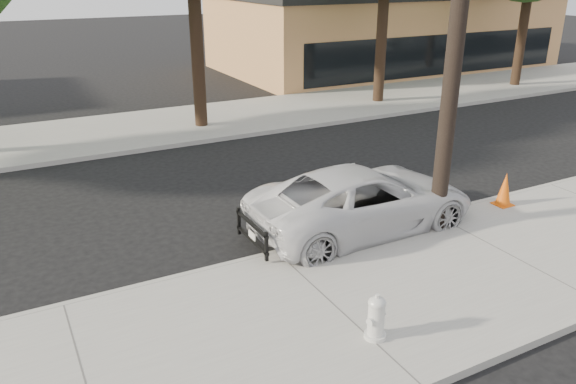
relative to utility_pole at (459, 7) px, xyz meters
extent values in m
plane|color=black|center=(-3.60, 2.70, -4.70)|extent=(120.00, 120.00, 0.00)
cube|color=gray|center=(-3.60, -1.60, -4.62)|extent=(90.00, 4.40, 0.15)
cube|color=gray|center=(-3.60, 11.20, -4.62)|extent=(90.00, 5.00, 0.15)
cube|color=#9E9B93|center=(-3.60, 0.60, -4.62)|extent=(90.00, 0.12, 0.16)
cube|color=tan|center=(12.40, 18.70, -2.70)|extent=(18.00, 10.00, 4.00)
cylinder|color=black|center=(0.00, 0.00, -0.05)|extent=(0.34, 0.34, 9.00)
cylinder|color=black|center=(-1.60, 10.50, -2.17)|extent=(0.44, 0.44, 4.75)
cylinder|color=black|center=(6.40, 10.80, -2.35)|extent=(0.44, 0.44, 4.40)
cylinder|color=black|center=(14.40, 10.60, -2.25)|extent=(0.44, 0.44, 4.60)
imported|color=silver|center=(-1.33, 0.91, -3.99)|extent=(5.12, 2.40, 1.41)
cylinder|color=silver|center=(-3.52, -2.60, -4.52)|extent=(0.34, 0.34, 0.06)
cylinder|color=silver|center=(-3.52, -2.60, -4.26)|extent=(0.26, 0.26, 0.59)
ellipsoid|color=silver|center=(-3.52, -2.60, -3.94)|extent=(0.28, 0.28, 0.19)
cylinder|color=silver|center=(-3.52, -2.60, -4.20)|extent=(0.38, 0.23, 0.12)
cylinder|color=silver|center=(-3.52, -2.60, -4.20)|extent=(0.20, 0.23, 0.15)
cube|color=#E2580B|center=(2.23, 0.19, -4.54)|extent=(0.41, 0.41, 0.02)
cone|color=#E2580B|center=(2.23, 0.19, -4.15)|extent=(0.36, 0.36, 0.79)
camera|label=1|loc=(-8.03, -8.27, 0.68)|focal=35.00mm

